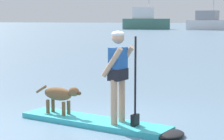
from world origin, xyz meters
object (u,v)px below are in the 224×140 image
object	(u,v)px
moored_boat_outer	(210,23)
moored_boat_far_port	(146,21)
person_paddler	(119,71)
paddleboard	(104,123)
dog	(60,95)

from	to	relation	value
moored_boat_outer	moored_boat_far_port	bearing A→B (deg)	176.14
moored_boat_far_port	person_paddler	bearing A→B (deg)	-75.07
paddleboard	moored_boat_far_port	bearing A→B (deg)	104.70
dog	moored_boat_outer	bearing A→B (deg)	94.47
paddleboard	dog	distance (m)	1.11
moored_boat_far_port	paddleboard	bearing A→B (deg)	-75.30
person_paddler	moored_boat_outer	size ratio (longest dim) A/B	0.16
paddleboard	person_paddler	world-z (taller)	person_paddler
paddleboard	person_paddler	bearing A→B (deg)	-12.96
person_paddler	moored_boat_far_port	bearing A→B (deg)	104.93
person_paddler	dog	world-z (taller)	person_paddler
moored_boat_far_port	moored_boat_outer	distance (m)	11.96
dog	moored_boat_far_port	bearing A→B (deg)	103.98
dog	paddleboard	bearing A→B (deg)	-12.96
person_paddler	moored_boat_outer	bearing A→B (deg)	95.53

